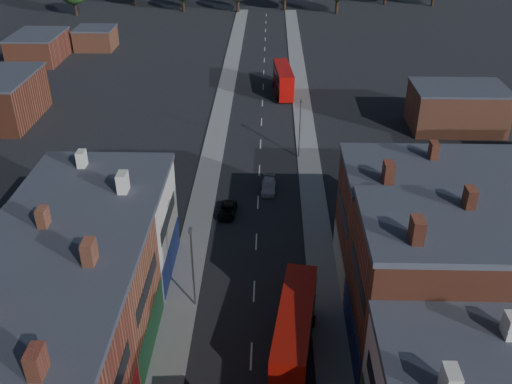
# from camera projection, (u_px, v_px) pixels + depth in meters

# --- Properties ---
(pavement_west) EXTENTS (3.00, 200.00, 0.12)m
(pavement_west) POSITION_uv_depth(u_px,v_px,m) (204.00, 193.00, 68.17)
(pavement_west) COLOR gray
(pavement_west) RESTS_ON ground
(pavement_east) EXTENTS (3.00, 200.00, 0.12)m
(pavement_east) POSITION_uv_depth(u_px,v_px,m) (313.00, 194.00, 67.88)
(pavement_east) COLOR gray
(pavement_east) RESTS_ON ground
(lamp_post_2) EXTENTS (0.25, 0.70, 8.12)m
(lamp_post_2) POSITION_uv_depth(u_px,v_px,m) (192.00, 262.00, 48.49)
(lamp_post_2) COLOR slate
(lamp_post_2) RESTS_ON ground
(lamp_post_3) EXTENTS (0.25, 0.70, 8.12)m
(lamp_post_3) POSITION_uv_depth(u_px,v_px,m) (300.00, 125.00, 74.28)
(lamp_post_3) COLOR slate
(lamp_post_3) RESTS_ON ground
(bus_1) EXTENTS (4.07, 11.48, 4.85)m
(bus_1) POSITION_uv_depth(u_px,v_px,m) (295.00, 331.00, 44.29)
(bus_1) COLOR #B8140A
(bus_1) RESTS_ON ground
(bus_2) EXTENTS (3.46, 10.93, 4.64)m
(bus_2) POSITION_uv_depth(u_px,v_px,m) (283.00, 80.00, 96.76)
(bus_2) COLOR #A80907
(bus_2) RESTS_ON ground
(car_2) EXTENTS (2.17, 4.17, 1.12)m
(car_2) POSITION_uv_depth(u_px,v_px,m) (227.00, 210.00, 63.76)
(car_2) COLOR black
(car_2) RESTS_ON ground
(car_3) EXTENTS (1.84, 4.24, 1.21)m
(car_3) POSITION_uv_depth(u_px,v_px,m) (269.00, 186.00, 68.44)
(car_3) COLOR silver
(car_3) RESTS_ON ground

